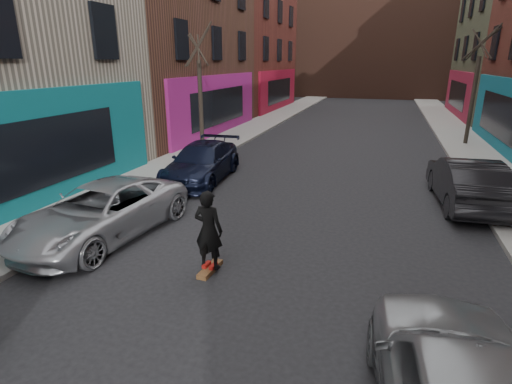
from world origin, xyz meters
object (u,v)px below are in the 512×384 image
Objects in this scene: parked_left_end at (202,162)px; parked_right_end at (467,182)px; tree_right_far at (476,76)px; parked_left_far at (102,212)px; skateboarder at (209,230)px; skateboard at (210,269)px; tree_left_far at (200,81)px.

parked_right_end reaches higher than parked_left_end.
tree_right_far is 1.50× the size of parked_right_end.
parked_right_end is (9.06, 5.39, 0.07)m from parked_left_far.
skateboarder is (3.10, -6.23, 0.27)m from parked_left_end.
tree_right_far is at bearing -103.29° from parked_right_end.
parked_left_end is (0.19, 5.42, 0.00)m from parked_left_far.
tree_right_far reaches higher than parked_right_end.
parked_right_end reaches higher than skateboard.
tree_left_far is 13.78m from tree_right_far.
tree_left_far reaches higher than skateboard.
parked_left_end is 2.76× the size of skateboarder.
skateboarder reaches higher than skateboard.
parked_left_end is 6.96m from skateboarder.
parked_right_end is 2.67× the size of skateboarder.
skateboarder is (-7.38, -16.36, -2.58)m from tree_right_far.
tree_left_far is at bearing 119.15° from skateboard.
parked_left_end is (1.92, -4.13, -2.70)m from tree_left_far.
tree_right_far is 18.28m from skateboard.
tree_right_far is at bearing 61.65° from parked_left_far.
skateboard is (5.02, -10.36, -3.33)m from tree_left_far.
skateboarder is (0.00, 0.00, 0.90)m from skateboard.
tree_left_far is at bearing -25.41° from parked_right_end.
tree_right_far is at bearing 39.89° from parked_left_end.
skateboard is at bearing -0.00° from skateboarder.
skateboarder reaches higher than parked_left_far.
tree_right_far is 10.66m from parked_right_end.
parked_left_end is at bearing -135.96° from tree_right_far.
skateboard is at bearing 42.67° from parked_right_end.
skateboarder is at bearing 42.67° from parked_right_end.
skateboard is (-5.78, -6.20, -0.70)m from parked_right_end.
parked_left_end is (-10.48, -10.13, -2.85)m from tree_right_far.
tree_left_far is 8.12× the size of skateboard.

